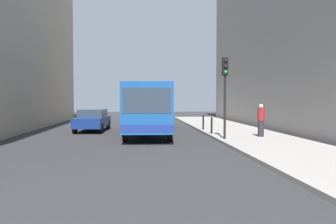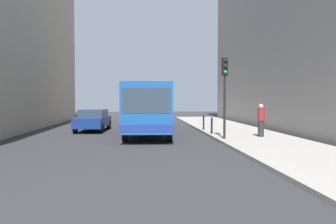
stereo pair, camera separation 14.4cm
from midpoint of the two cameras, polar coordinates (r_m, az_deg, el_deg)
ground_plane at (r=18.55m, az=-2.64°, el=-4.53°), size 80.00×80.00×0.00m
sidewalk at (r=19.51m, az=13.46°, el=-4.04°), size 4.40×40.00×0.15m
building_right at (r=26.27m, az=23.97°, el=15.76°), size 7.00×32.00×16.84m
bus at (r=21.41m, az=-3.40°, el=0.99°), size 3.01×11.12×3.00m
car_beside_bus at (r=23.59m, az=-12.66°, el=-1.24°), size 2.08×4.50×1.48m
traffic_light at (r=17.48m, az=9.28°, el=4.89°), size 0.28×0.33×4.10m
bollard_near at (r=20.10m, az=7.11°, el=-2.24°), size 0.11×0.11×0.95m
bollard_mid at (r=22.68m, az=5.73°, el=-1.73°), size 0.11×0.11×0.95m
pedestrian_near_signal at (r=18.96m, az=15.06°, el=-1.35°), size 0.38×0.38×1.75m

